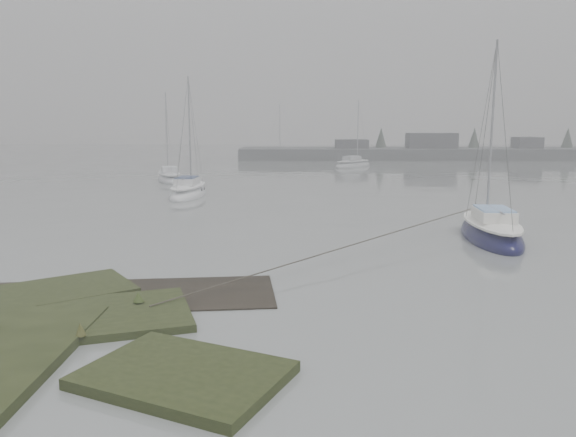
{
  "coord_description": "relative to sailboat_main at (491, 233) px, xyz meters",
  "views": [
    {
      "loc": [
        2.44,
        -10.02,
        4.62
      ],
      "look_at": [
        2.34,
        6.4,
        1.8
      ],
      "focal_mm": 35.0,
      "sensor_mm": 36.0,
      "label": 1
    }
  ],
  "objects": [
    {
      "name": "sailboat_far_b",
      "position": [
        -1.5,
        36.91,
        -0.03
      ],
      "size": [
        4.94,
        4.96,
        7.44
      ],
      "rotation": [
        0.0,
        0.0,
        -0.78
      ],
      "color": "#ACB2B7",
      "rests_on": "ground"
    },
    {
      "name": "sailboat_far_c",
      "position": [
        -8.77,
        51.59,
        -0.03
      ],
      "size": [
        5.35,
        1.83,
        7.51
      ],
      "rotation": [
        0.0,
        0.0,
        1.59
      ],
      "color": "silver",
      "rests_on": "ground"
    },
    {
      "name": "ground",
      "position": [
        -10.41,
        18.01,
        -0.26
      ],
      "size": [
        160.0,
        160.0,
        0.0
      ],
      "primitive_type": "plane",
      "color": "slate",
      "rests_on": "ground"
    },
    {
      "name": "far_shoreline",
      "position": [
        16.43,
        49.91,
        0.59
      ],
      "size": [
        60.0,
        8.0,
        4.15
      ],
      "color": "#4C4F51",
      "rests_on": "ground"
    },
    {
      "name": "sailboat_far_a",
      "position": [
        -17.7,
        22.45,
        -0.03
      ],
      "size": [
        3.28,
        5.61,
        7.52
      ],
      "rotation": [
        0.0,
        0.0,
        0.31
      ],
      "color": "silver",
      "rests_on": "ground"
    },
    {
      "name": "sailboat_main",
      "position": [
        0.0,
        0.0,
        0.0
      ],
      "size": [
        2.47,
        6.12,
        8.44
      ],
      "rotation": [
        0.0,
        0.0,
        -0.09
      ],
      "color": "#0B0B33",
      "rests_on": "ground"
    },
    {
      "name": "sailboat_white",
      "position": [
        -14.48,
        13.17,
        -0.01
      ],
      "size": [
        2.29,
        5.82,
        8.05
      ],
      "rotation": [
        0.0,
        0.0,
        -0.07
      ],
      "color": "white",
      "rests_on": "ground"
    }
  ]
}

